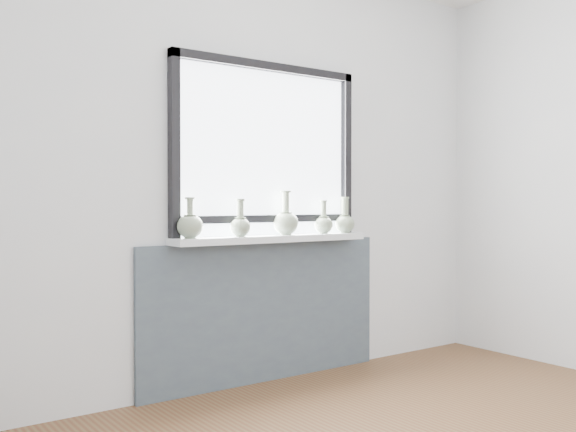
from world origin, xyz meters
TOP-DOWN VIEW (x-y plane):
  - back_wall at (0.00, 1.81)m, footprint 3.60×0.02m
  - apron_panel at (0.00, 1.78)m, footprint 1.70×0.03m
  - windowsill at (0.00, 1.71)m, footprint 1.32×0.18m
  - window at (0.00, 1.77)m, footprint 1.30×0.06m
  - vase_a at (-0.56, 1.70)m, footprint 0.15×0.15m
  - vase_b at (-0.24, 1.69)m, footprint 0.12×0.12m
  - vase_c at (0.10, 1.71)m, footprint 0.16×0.16m
  - vase_d at (0.39, 1.70)m, footprint 0.12×0.12m
  - vase_e at (0.56, 1.69)m, footprint 0.13×0.13m

SIDE VIEW (x-z plane):
  - apron_panel at x=0.00m, z-range 0.00..0.86m
  - windowsill at x=0.00m, z-range 0.86..0.90m
  - vase_d at x=0.39m, z-range 0.86..1.07m
  - vase_b at x=-0.24m, z-range 0.86..1.08m
  - vase_e at x=0.56m, z-range 0.86..1.09m
  - vase_a at x=-0.56m, z-range 0.86..1.09m
  - vase_c at x=0.10m, z-range 0.85..1.12m
  - back_wall at x=0.00m, z-range 0.00..2.60m
  - window at x=0.00m, z-range 0.92..1.97m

